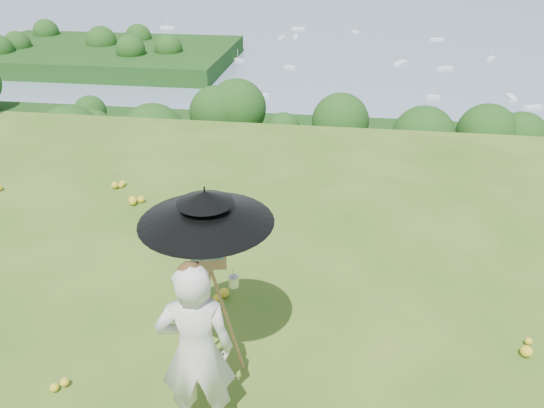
# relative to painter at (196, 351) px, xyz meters

# --- Properties ---
(ground) EXTENTS (14.00, 14.00, 0.00)m
(ground) POSITION_rel_painter_xyz_m (-0.46, 1.64, -0.91)
(ground) COLOR #37621C
(ground) RESTS_ON ground
(forest_slope) EXTENTS (140.00, 56.00, 22.00)m
(forest_slope) POSITION_rel_painter_xyz_m (-0.46, 36.64, -29.91)
(forest_slope) COLOR #19370F
(forest_slope) RESTS_ON bay_water
(shoreline_tier) EXTENTS (170.00, 28.00, 8.00)m
(shoreline_tier) POSITION_rel_painter_xyz_m (-0.46, 76.64, -36.91)
(shoreline_tier) COLOR gray
(shoreline_tier) RESTS_ON bay_water
(bay_water) EXTENTS (700.00, 700.00, 0.00)m
(bay_water) POSITION_rel_painter_xyz_m (-0.46, 241.64, -34.91)
(bay_water) COLOR slate
(bay_water) RESTS_ON ground
(peninsula) EXTENTS (90.00, 60.00, 12.00)m
(peninsula) POSITION_rel_painter_xyz_m (-75.46, 156.64, -29.91)
(peninsula) COLOR #19370F
(peninsula) RESTS_ON bay_water
(slope_trees) EXTENTS (110.00, 50.00, 6.00)m
(slope_trees) POSITION_rel_painter_xyz_m (-0.46, 36.64, -15.91)
(slope_trees) COLOR #254D17
(slope_trees) RESTS_ON forest_slope
(harbor_town) EXTENTS (110.00, 22.00, 5.00)m
(harbor_town) POSITION_rel_painter_xyz_m (-0.46, 76.64, -30.41)
(harbor_town) COLOR silver
(harbor_town) RESTS_ON shoreline_tier
(moored_boats) EXTENTS (140.00, 140.00, 0.70)m
(moored_boats) POSITION_rel_painter_xyz_m (-12.96, 162.64, -34.56)
(moored_boats) COLOR white
(moored_boats) RESTS_ON bay_water
(wildflowers) EXTENTS (10.00, 10.50, 0.12)m
(wildflowers) POSITION_rel_painter_xyz_m (-0.46, 1.89, -0.85)
(wildflowers) COLOR yellow
(wildflowers) RESTS_ON ground
(painter) EXTENTS (0.74, 0.56, 1.82)m
(painter) POSITION_rel_painter_xyz_m (0.00, 0.00, 0.00)
(painter) COLOR silver
(painter) RESTS_ON ground
(field_easel) EXTENTS (0.78, 0.78, 1.71)m
(field_easel) POSITION_rel_painter_xyz_m (-0.01, 0.61, -0.06)
(field_easel) COLOR #A76946
(field_easel) RESTS_ON ground
(sun_umbrella) EXTENTS (1.42, 1.42, 0.78)m
(sun_umbrella) POSITION_rel_painter_xyz_m (-0.02, 0.64, 0.89)
(sun_umbrella) COLOR black
(sun_umbrella) RESTS_ON field_easel
(painter_cap) EXTENTS (0.24, 0.27, 0.10)m
(painter_cap) POSITION_rel_painter_xyz_m (0.00, 0.00, 0.86)
(painter_cap) COLOR #D67583
(painter_cap) RESTS_ON painter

